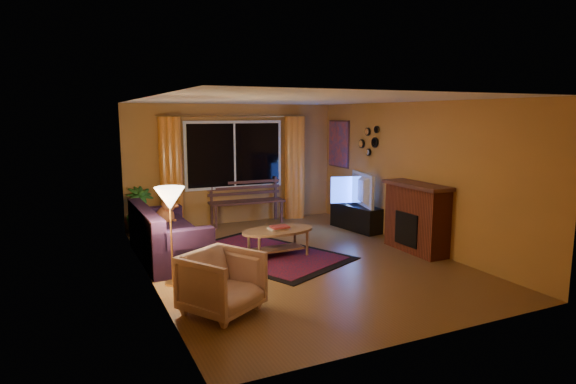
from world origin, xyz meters
name	(u,v)px	position (x,y,z in m)	size (l,w,h in m)	color
floor	(296,260)	(0.00, 0.00, -0.01)	(4.50, 6.00, 0.02)	brown
ceiling	(296,99)	(0.00, 0.00, 2.51)	(4.50, 6.00, 0.02)	white
wall_back	(234,164)	(0.00, 3.01, 1.25)	(4.50, 0.02, 2.50)	#BF823C
wall_left	(146,192)	(-2.26, 0.00, 1.25)	(0.02, 6.00, 2.50)	#BF823C
wall_right	(413,174)	(2.26, 0.00, 1.25)	(0.02, 6.00, 2.50)	#BF823C
window	(235,155)	(0.00, 2.94, 1.45)	(2.00, 0.02, 1.30)	black
curtain_rod	(235,116)	(0.00, 2.90, 2.25)	(0.03, 0.03, 3.20)	#BF8C3F
curtain_left	(171,174)	(-1.35, 2.88, 1.12)	(0.36, 0.36, 2.24)	orange
curtain_right	(294,168)	(1.35, 2.88, 1.12)	(0.36, 0.36, 2.24)	orange
bench	(247,213)	(0.18, 2.75, 0.24)	(1.58, 0.46, 0.47)	#472724
potted_plant	(140,211)	(-1.99, 2.74, 0.46)	(0.51, 0.51, 0.92)	#235B1E
sofa	(168,233)	(-1.81, 0.94, 0.42)	(0.89, 2.09, 0.84)	black
dog	(165,213)	(-1.76, 1.41, 0.64)	(0.30, 0.42, 0.45)	#A15633
armchair	(222,280)	(-1.67, -1.48, 0.40)	(0.77, 0.72, 0.79)	beige
floor_lamp	(171,237)	(-2.00, -0.29, 0.66)	(0.22, 0.22, 1.32)	#BF8C3F
rug	(264,254)	(-0.35, 0.49, 0.01)	(1.69, 2.67, 0.02)	maroon
coffee_table	(278,243)	(-0.17, 0.33, 0.22)	(1.22, 1.22, 0.44)	#A17551
tv_console	(357,217)	(2.00, 1.34, 0.25)	(0.39, 1.18, 0.49)	black
television	(357,189)	(2.00, 1.34, 0.82)	(1.13, 0.15, 0.65)	black
fireplace	(417,219)	(2.05, -0.40, 0.55)	(0.40, 1.20, 1.10)	maroon
mirror_cluster	(368,139)	(2.21, 1.30, 1.80)	(0.06, 0.60, 0.56)	black
painting	(339,144)	(2.22, 2.45, 1.65)	(0.04, 0.76, 0.96)	#E44522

